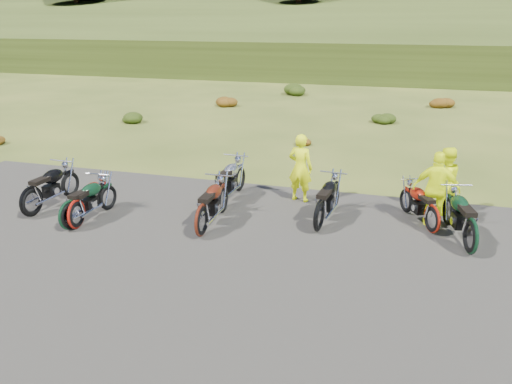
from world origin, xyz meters
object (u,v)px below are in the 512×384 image
(motorcycle_0, at_px, (34,217))
(motorcycle_7, at_px, (468,254))
(person_middle, at_px, (300,169))
(motorcycle_3, at_px, (219,210))

(motorcycle_0, relative_size, motorcycle_7, 1.00)
(motorcycle_7, xyz_separation_m, person_middle, (-4.16, 2.18, 0.94))
(motorcycle_7, bearing_deg, person_middle, 49.15)
(motorcycle_0, distance_m, motorcycle_3, 4.74)
(motorcycle_7, bearing_deg, motorcycle_0, 81.46)
(motorcycle_0, distance_m, person_middle, 7.07)
(motorcycle_0, xyz_separation_m, motorcycle_3, (4.40, 1.76, 0.00))
(motorcycle_0, bearing_deg, motorcycle_3, -65.37)
(motorcycle_3, distance_m, motorcycle_7, 6.14)
(motorcycle_3, distance_m, person_middle, 2.48)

